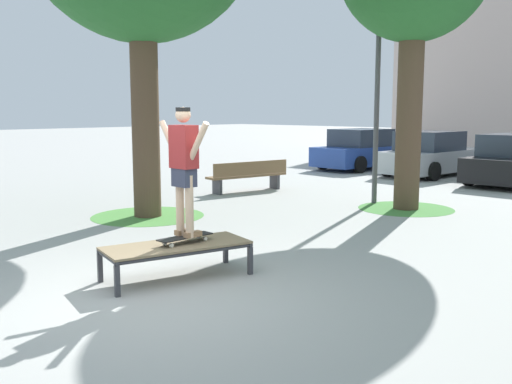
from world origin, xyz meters
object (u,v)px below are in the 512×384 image
car_blue (363,150)px  park_bench (248,175)px  skate_box (177,248)px  car_silver (431,155)px  skateboard (185,237)px  skater (184,162)px  light_post (379,39)px

car_blue → park_bench: 7.48m
skate_box → car_silver: size_ratio=0.47×
skateboard → car_silver: (-3.48, 13.38, 0.15)m
skater → car_silver: skater is taller
skate_box → car_silver: car_silver is taller
park_bench → skateboard: bearing=-50.8°
car_silver → park_bench: size_ratio=1.76×
skateboard → light_post: (-1.62, 7.05, 3.29)m
skate_box → skateboard: (0.03, 0.12, 0.12)m
car_silver → light_post: (1.87, -6.33, 3.13)m
skater → car_blue: 15.15m
skateboard → light_post: size_ratio=0.14×
park_bench → car_silver: bearing=76.6°
skateboard → skater: bearing=88.7°
car_silver → park_bench: bearing=-103.4°
car_silver → skateboard: bearing=-75.4°
skateboard → park_bench: size_ratio=0.33×
skate_box → skater: bearing=75.8°
skate_box → skateboard: bearing=75.6°
skateboard → light_post: bearing=102.9°
car_blue → skate_box: bearing=-65.2°
car_silver → light_post: bearing=-73.6°
skate_box → light_post: size_ratio=0.35×
car_blue → light_post: (4.81, -6.65, 3.13)m
car_silver → park_bench: 7.26m
skateboard → car_blue: bearing=115.2°
skate_box → light_post: (-1.58, 7.18, 3.41)m
skate_box → park_bench: park_bench is taller
light_post → car_silver: bearing=106.4°
skater → park_bench: (-5.16, 6.33, -1.08)m
skate_box → car_blue: (-6.40, 13.82, 0.28)m
skater → light_post: light_post is taller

